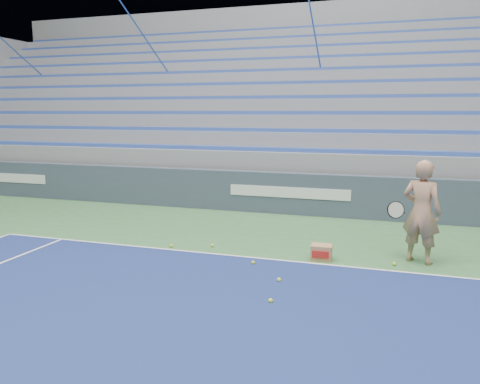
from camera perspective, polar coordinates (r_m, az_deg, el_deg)
sponsor_barrier at (r=12.48m, az=6.10°, el=-0.16°), size 30.00×0.32×1.10m
bleachers at (r=17.94m, az=9.86°, el=8.58°), size 31.00×9.15×7.30m
tennis_player at (r=8.94m, az=21.23°, el=-2.27°), size 1.01×0.96×1.87m
ball_box at (r=8.79m, az=9.90°, el=-7.26°), size 0.39×0.31×0.28m
tennis_ball_0 at (r=8.45m, az=1.61°, el=-8.60°), size 0.07×0.07×0.07m
tennis_ball_1 at (r=9.56m, az=-8.38°, el=-6.49°), size 0.07×0.07×0.07m
tennis_ball_2 at (r=6.87m, az=3.77°, el=-13.09°), size 0.07×0.07×0.07m
tennis_ball_3 at (r=8.82m, az=18.28°, el=-8.30°), size 0.07×0.07×0.07m
tennis_ball_4 at (r=7.66m, az=4.78°, el=-10.61°), size 0.07×0.07×0.07m
tennis_ball_5 at (r=9.51m, az=-3.39°, el=-6.50°), size 0.07×0.07×0.07m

